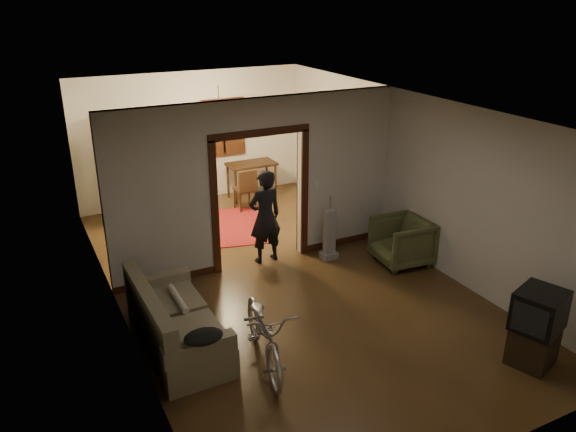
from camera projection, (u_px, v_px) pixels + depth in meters
floor at (280, 279)px, 9.08m from camera, size 5.00×8.50×0.01m
ceiling at (279, 106)px, 8.04m from camera, size 5.00×8.50×0.01m
wall_back at (193, 137)px, 12.08m from camera, size 5.00×0.02×2.80m
wall_left at (112, 226)px, 7.51m from camera, size 0.02×8.50×2.80m
wall_right at (410, 175)px, 9.61m from camera, size 0.02×8.50×2.80m
partition_wall at (259, 183)px, 9.18m from camera, size 5.00×0.14×2.80m
door_casing at (259, 201)px, 9.29m from camera, size 1.74×0.20×2.32m
far_window at (223, 127)px, 12.28m from camera, size 0.98×0.06×1.28m
chandelier at (219, 107)px, 10.27m from camera, size 0.24×0.24×0.24m
light_switch at (317, 184)px, 9.61m from camera, size 0.08×0.01×0.12m
sofa at (178, 317)px, 7.18m from camera, size 0.92×1.97×0.90m
rolled_paper at (178, 299)px, 7.44m from camera, size 0.09×0.72×0.09m
jacket at (203, 337)px, 6.37m from camera, size 0.46×0.34×0.13m
bicycle at (264, 331)px, 6.88m from camera, size 0.92×1.79×0.90m
armchair at (402, 241)px, 9.47m from camera, size 0.96×0.94×0.80m
tv_stand at (533, 346)px, 6.95m from camera, size 0.66×0.63×0.48m
crt_tv at (540, 310)px, 6.76m from camera, size 0.72×0.68×0.50m
vacuum at (329, 234)px, 9.61m from camera, size 0.31×0.26×0.90m
person at (265, 217)px, 9.39m from camera, size 0.62×0.44×1.63m
oriental_rug at (231, 226)px, 11.08m from camera, size 1.89×2.23×0.01m
locker at (133, 176)px, 11.17m from camera, size 0.96×0.61×1.80m
globe at (128, 125)px, 10.78m from camera, size 0.27×0.27×0.27m
desk at (252, 180)px, 12.53m from camera, size 1.18×0.86×0.79m
desk_chair at (245, 189)px, 11.82m from camera, size 0.49×0.49×0.90m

